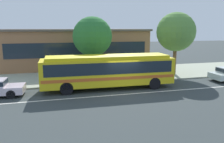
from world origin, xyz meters
TOP-DOWN VIEW (x-y plane):
  - ground_plane at (0.00, 0.00)m, footprint 120.00×120.00m
  - sidewalk_slab at (0.00, 6.57)m, footprint 60.00×8.00m
  - lane_stripe_center at (0.00, -0.80)m, footprint 56.00×0.16m
  - transit_bus at (-0.93, 1.22)m, footprint 10.87×2.82m
  - pedestrian_waiting_near_sign at (-3.70, 4.28)m, footprint 0.46×0.46m
  - bus_stop_sign at (4.09, 3.25)m, footprint 0.13×0.44m
  - street_tree_near_stop at (-1.40, 5.85)m, footprint 3.93×3.93m
  - street_tree_mid_block at (7.19, 4.69)m, footprint 4.03×4.03m
  - station_building at (-2.34, 13.10)m, footprint 17.87×8.08m

SIDE VIEW (x-z plane):
  - ground_plane at x=0.00m, z-range 0.00..0.00m
  - lane_stripe_center at x=0.00m, z-range 0.00..0.01m
  - sidewalk_slab at x=0.00m, z-range 0.00..0.12m
  - pedestrian_waiting_near_sign at x=-3.70m, z-range 0.26..1.91m
  - bus_stop_sign at x=4.09m, z-range 0.45..2.75m
  - transit_bus at x=-0.93m, z-range 0.23..3.01m
  - station_building at x=-2.34m, z-range 0.01..4.85m
  - street_tree_near_stop at x=-1.40m, z-range 1.15..7.14m
  - street_tree_mid_block at x=7.19m, z-range 1.33..7.81m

